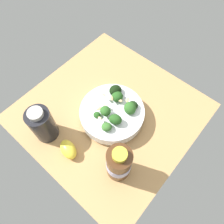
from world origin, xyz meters
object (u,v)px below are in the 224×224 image
object	(u,v)px
lemon_wedge	(69,150)
bowl_of_broccoli	(113,112)
bottle_short	(42,124)
bottle_tall	(119,163)

from	to	relation	value
lemon_wedge	bowl_of_broccoli	bearing A→B (deg)	-96.18
lemon_wedge	bottle_short	distance (cm)	11.46
bottle_tall	bottle_short	world-z (taller)	bottle_tall
bowl_of_broccoli	bottle_tall	world-z (taller)	bottle_tall
bowl_of_broccoli	bottle_short	distance (cm)	22.80
lemon_wedge	bottle_short	world-z (taller)	bottle_short
bowl_of_broccoli	bottle_tall	xyz separation A→B (cm)	(-13.34, 12.80, 3.74)
lemon_wedge	bottle_short	xyz separation A→B (cm)	(10.49, 0.19, 4.63)
bowl_of_broccoli	bottle_short	size ratio (longest dim) A/B	1.51
bowl_of_broccoli	bottle_short	bearing A→B (deg)	56.39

